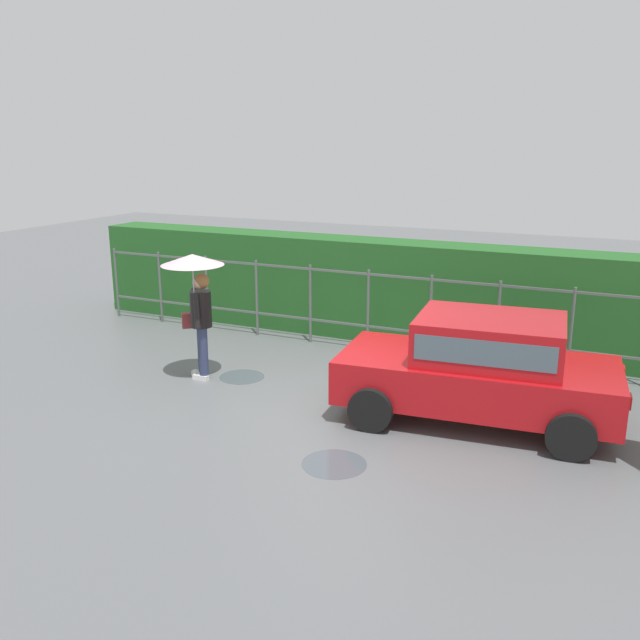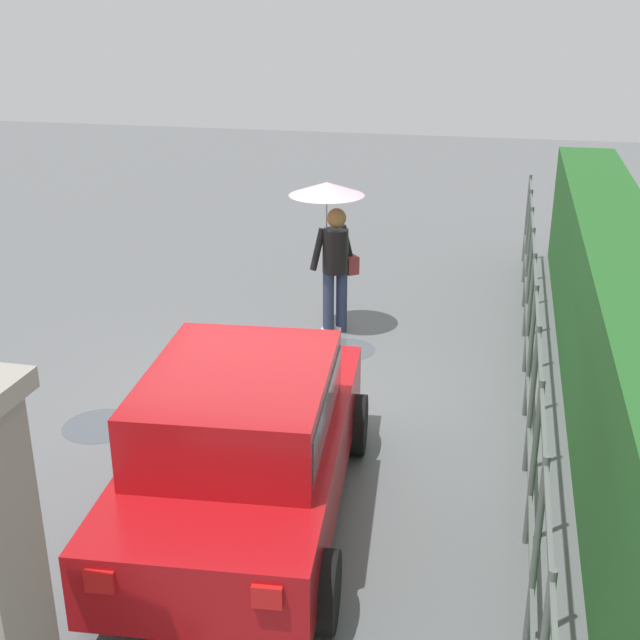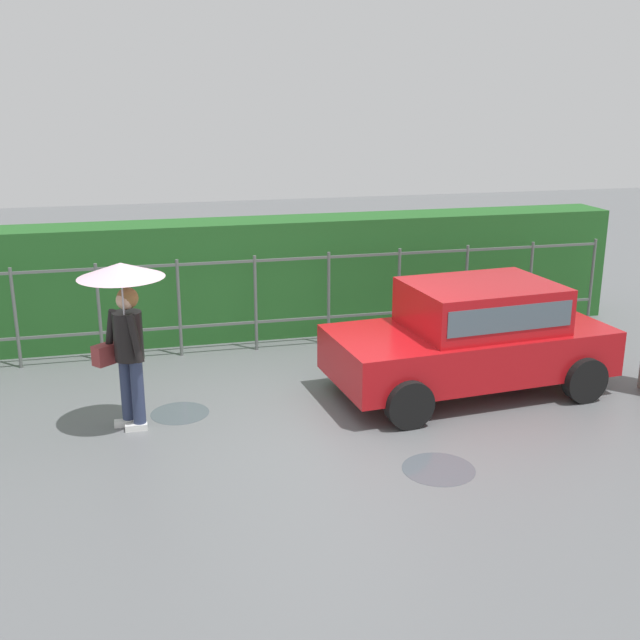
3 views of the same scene
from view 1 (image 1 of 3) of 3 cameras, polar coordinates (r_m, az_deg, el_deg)
ground_plane at (r=9.89m, az=0.69°, el=-7.38°), size 40.00×40.00×0.00m
car at (r=9.44m, az=13.42°, el=-3.70°), size 3.86×2.13×1.48m
pedestrian at (r=10.80m, az=-10.38°, el=2.60°), size 0.98×0.98×2.05m
fence_section at (r=12.29m, az=4.07°, el=1.15°), size 11.67×0.05×1.50m
hedge_row at (r=13.08m, az=5.46°, el=2.53°), size 12.62×0.90×1.90m
puddle_near at (r=8.29m, az=1.20°, el=-12.02°), size 0.79×0.79×0.00m
puddle_far at (r=11.17m, az=-6.60°, el=-4.77°), size 0.73×0.73×0.00m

